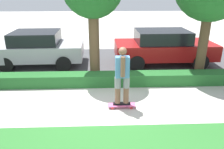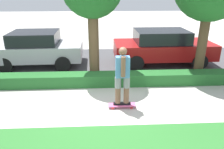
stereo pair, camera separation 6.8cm
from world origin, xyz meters
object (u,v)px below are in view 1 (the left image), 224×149
(skateboard, at_px, (122,105))
(parked_car_middle, at_px, (163,47))
(skater_person, at_px, (122,75))
(parked_car_front, at_px, (39,48))

(skateboard, distance_m, parked_car_middle, 4.65)
(parked_car_middle, bearing_deg, skater_person, -120.00)
(skater_person, relative_size, parked_car_middle, 0.39)
(skater_person, distance_m, parked_car_middle, 4.59)
(skateboard, xyz_separation_m, skater_person, (0.00, -0.00, 0.95))
(skater_person, bearing_deg, skateboard, 90.00)
(skateboard, height_order, parked_car_middle, parked_car_middle)
(parked_car_front, xyz_separation_m, parked_car_middle, (5.67, -0.09, 0.02))
(skateboard, relative_size, skater_person, 0.47)
(skateboard, xyz_separation_m, parked_car_front, (-3.43, 4.10, 0.72))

